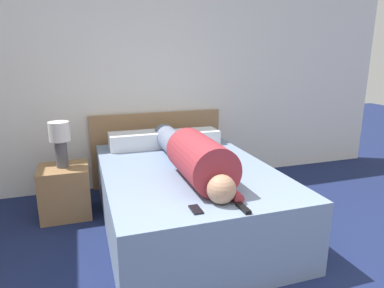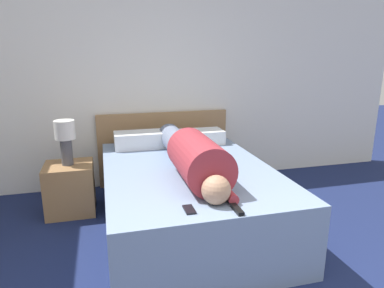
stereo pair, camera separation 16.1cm
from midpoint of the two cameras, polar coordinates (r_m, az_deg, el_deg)
wall_back at (r=4.10m, az=-5.84°, el=11.40°), size 5.99×0.06×2.60m
bed at (r=3.12m, az=-2.38°, el=-8.84°), size 1.44×2.04×0.57m
headboard at (r=4.15m, az=-6.83°, el=-0.73°), size 1.56×0.04×0.87m
nightstand at (r=3.59m, az=-21.60°, el=-7.32°), size 0.46×0.43×0.49m
table_lamp at (r=3.44m, az=-22.42°, el=0.81°), size 0.19×0.19×0.44m
person_lying at (r=2.83m, az=-1.66°, el=-1.90°), size 0.36×1.71×0.36m
pillow_near_headboard at (r=3.67m, az=-10.25°, el=0.59°), size 0.60×0.29×0.17m
pillow_second at (r=3.80m, az=-1.19°, el=1.18°), size 0.57×0.29×0.15m
tv_remote at (r=2.23m, az=6.49°, el=-10.61°), size 0.04×0.15×0.02m
cell_phone at (r=2.22m, az=-1.47°, el=-10.88°), size 0.06×0.13×0.01m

